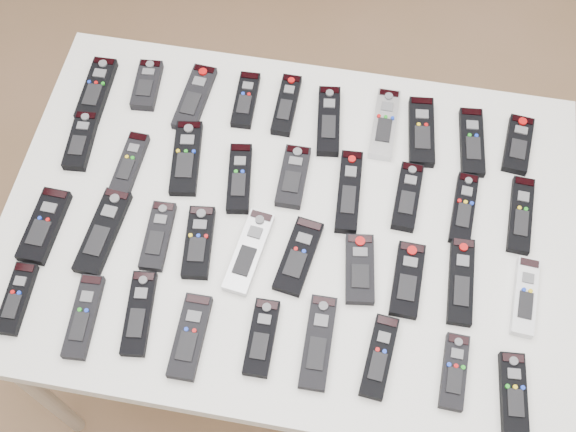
% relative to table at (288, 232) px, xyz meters
% --- Properties ---
extents(ground, '(4.00, 4.00, 0.00)m').
position_rel_table_xyz_m(ground, '(-0.06, 0.03, -0.72)').
color(ground, '#8F6C48').
rests_on(ground, ground).
extents(table, '(1.25, 0.88, 0.78)m').
position_rel_table_xyz_m(table, '(0.00, 0.00, 0.00)').
color(table, white).
rests_on(table, ground).
extents(remote_0, '(0.06, 0.18, 0.02)m').
position_rel_table_xyz_m(remote_0, '(-0.52, 0.26, 0.07)').
color(remote_0, black).
rests_on(remote_0, table).
extents(remote_1, '(0.07, 0.14, 0.02)m').
position_rel_table_xyz_m(remote_1, '(-0.40, 0.30, 0.07)').
color(remote_1, black).
rests_on(remote_1, table).
extents(remote_2, '(0.07, 0.19, 0.02)m').
position_rel_table_xyz_m(remote_2, '(-0.28, 0.28, 0.07)').
color(remote_2, black).
rests_on(remote_2, table).
extents(remote_3, '(0.05, 0.16, 0.02)m').
position_rel_table_xyz_m(remote_3, '(-0.16, 0.30, 0.07)').
color(remote_3, black).
rests_on(remote_3, table).
extents(remote_4, '(0.05, 0.17, 0.02)m').
position_rel_table_xyz_m(remote_4, '(-0.06, 0.30, 0.07)').
color(remote_4, black).
rests_on(remote_4, table).
extents(remote_5, '(0.07, 0.19, 0.02)m').
position_rel_table_xyz_m(remote_5, '(0.05, 0.27, 0.07)').
color(remote_5, black).
rests_on(remote_5, table).
extents(remote_6, '(0.05, 0.19, 0.02)m').
position_rel_table_xyz_m(remote_6, '(0.18, 0.28, 0.07)').
color(remote_6, '#B7B7BC').
rests_on(remote_6, table).
extents(remote_7, '(0.08, 0.19, 0.02)m').
position_rel_table_xyz_m(remote_7, '(0.27, 0.28, 0.07)').
color(remote_7, black).
rests_on(remote_7, table).
extents(remote_8, '(0.07, 0.18, 0.02)m').
position_rel_table_xyz_m(remote_8, '(0.38, 0.27, 0.07)').
color(remote_8, black).
rests_on(remote_8, table).
extents(remote_9, '(0.07, 0.16, 0.02)m').
position_rel_table_xyz_m(remote_9, '(0.49, 0.28, 0.07)').
color(remote_9, black).
rests_on(remote_9, table).
extents(remote_10, '(0.06, 0.16, 0.02)m').
position_rel_table_xyz_m(remote_10, '(-0.51, 0.11, 0.07)').
color(remote_10, black).
rests_on(remote_10, table).
extents(remote_11, '(0.05, 0.16, 0.02)m').
position_rel_table_xyz_m(remote_11, '(-0.38, 0.07, 0.07)').
color(remote_11, black).
rests_on(remote_11, table).
extents(remote_12, '(0.09, 0.20, 0.02)m').
position_rel_table_xyz_m(remote_12, '(-0.26, 0.11, 0.07)').
color(remote_12, black).
rests_on(remote_12, table).
extents(remote_13, '(0.07, 0.18, 0.02)m').
position_rel_table_xyz_m(remote_13, '(-0.13, 0.08, 0.07)').
color(remote_13, black).
rests_on(remote_13, table).
extents(remote_14, '(0.06, 0.15, 0.02)m').
position_rel_table_xyz_m(remote_14, '(-0.01, 0.11, 0.07)').
color(remote_14, black).
rests_on(remote_14, table).
extents(remote_15, '(0.06, 0.20, 0.02)m').
position_rel_table_xyz_m(remote_15, '(0.12, 0.09, 0.07)').
color(remote_15, black).
rests_on(remote_15, table).
extents(remote_16, '(0.06, 0.17, 0.02)m').
position_rel_table_xyz_m(remote_16, '(0.25, 0.10, 0.07)').
color(remote_16, black).
rests_on(remote_16, table).
extents(remote_17, '(0.06, 0.17, 0.02)m').
position_rel_table_xyz_m(remote_17, '(0.38, 0.09, 0.07)').
color(remote_17, black).
rests_on(remote_17, table).
extents(remote_18, '(0.06, 0.19, 0.02)m').
position_rel_table_xyz_m(remote_18, '(0.50, 0.10, 0.07)').
color(remote_18, black).
rests_on(remote_18, table).
extents(remote_19, '(0.07, 0.18, 0.02)m').
position_rel_table_xyz_m(remote_19, '(-0.52, -0.11, 0.07)').
color(remote_19, black).
rests_on(remote_19, table).
extents(remote_20, '(0.07, 0.21, 0.02)m').
position_rel_table_xyz_m(remote_20, '(-0.39, -0.10, 0.07)').
color(remote_20, black).
rests_on(remote_20, table).
extents(remote_21, '(0.06, 0.16, 0.02)m').
position_rel_table_xyz_m(remote_21, '(-0.27, -0.09, 0.07)').
color(remote_21, black).
rests_on(remote_21, table).
extents(remote_22, '(0.08, 0.17, 0.02)m').
position_rel_table_xyz_m(remote_22, '(-0.18, -0.09, 0.07)').
color(remote_22, black).
rests_on(remote_22, table).
extents(remote_23, '(0.08, 0.20, 0.02)m').
position_rel_table_xyz_m(remote_23, '(-0.07, -0.09, 0.07)').
color(remote_23, '#B7B7BC').
rests_on(remote_23, table).
extents(remote_24, '(0.09, 0.18, 0.02)m').
position_rel_table_xyz_m(remote_24, '(0.04, -0.09, 0.07)').
color(remote_24, black).
rests_on(remote_24, table).
extents(remote_25, '(0.08, 0.16, 0.02)m').
position_rel_table_xyz_m(remote_25, '(0.17, -0.09, 0.07)').
color(remote_25, black).
rests_on(remote_25, table).
extents(remote_26, '(0.06, 0.17, 0.02)m').
position_rel_table_xyz_m(remote_26, '(0.27, -0.10, 0.07)').
color(remote_26, black).
rests_on(remote_26, table).
extents(remote_27, '(0.05, 0.19, 0.02)m').
position_rel_table_xyz_m(remote_27, '(0.38, -0.08, 0.07)').
color(remote_27, black).
rests_on(remote_27, table).
extents(remote_28, '(0.06, 0.17, 0.02)m').
position_rel_table_xyz_m(remote_28, '(0.51, -0.10, 0.07)').
color(remote_28, silver).
rests_on(remote_28, table).
extents(remote_29, '(0.05, 0.16, 0.02)m').
position_rel_table_xyz_m(remote_29, '(-0.52, -0.28, 0.07)').
color(remote_29, black).
rests_on(remote_29, table).
extents(remote_30, '(0.06, 0.18, 0.02)m').
position_rel_table_xyz_m(remote_30, '(-0.37, -0.30, 0.07)').
color(remote_30, black).
rests_on(remote_30, table).
extents(remote_31, '(0.07, 0.18, 0.02)m').
position_rel_table_xyz_m(remote_31, '(-0.26, -0.27, 0.07)').
color(remote_31, black).
rests_on(remote_31, table).
extents(remote_32, '(0.06, 0.18, 0.02)m').
position_rel_table_xyz_m(remote_32, '(-0.15, -0.30, 0.07)').
color(remote_32, black).
rests_on(remote_32, table).
extents(remote_33, '(0.05, 0.16, 0.02)m').
position_rel_table_xyz_m(remote_33, '(-0.00, -0.28, 0.07)').
color(remote_33, black).
rests_on(remote_33, table).
extents(remote_34, '(0.06, 0.19, 0.02)m').
position_rel_table_xyz_m(remote_34, '(0.11, -0.27, 0.07)').
color(remote_34, black).
rests_on(remote_34, table).
extents(remote_35, '(0.06, 0.17, 0.02)m').
position_rel_table_xyz_m(remote_35, '(0.23, -0.28, 0.07)').
color(remote_35, black).
rests_on(remote_35, table).
extents(remote_36, '(0.05, 0.15, 0.02)m').
position_rel_table_xyz_m(remote_36, '(0.38, -0.28, 0.07)').
color(remote_36, black).
rests_on(remote_36, table).
extents(remote_37, '(0.06, 0.16, 0.02)m').
position_rel_table_xyz_m(remote_37, '(0.50, -0.30, 0.07)').
color(remote_37, black).
rests_on(remote_37, table).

